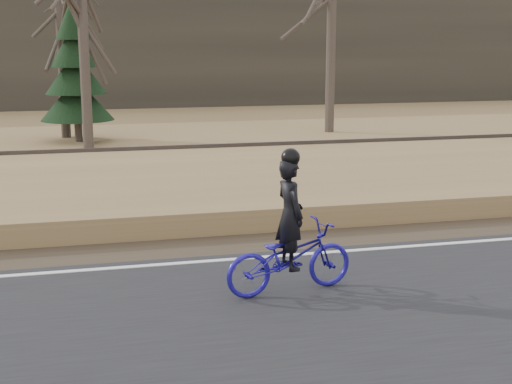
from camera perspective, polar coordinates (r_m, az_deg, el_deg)
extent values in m
plane|color=#94744B|center=(12.40, 11.70, -4.88)|extent=(120.00, 120.00, 0.00)
cube|color=black|center=(10.31, 17.72, -8.52)|extent=(120.00, 6.00, 0.06)
cube|color=silver|center=(12.55, 11.32, -4.34)|extent=(120.00, 0.12, 0.01)
cube|color=#473A2B|center=(13.44, 9.51, -3.38)|extent=(120.00, 1.60, 0.04)
cube|color=#94744B|center=(16.11, 5.34, 0.02)|extent=(120.00, 5.00, 0.44)
cube|color=slate|center=(19.67, 1.71, 2.26)|extent=(120.00, 3.00, 0.45)
cube|color=black|center=(19.63, 1.72, 3.11)|extent=(120.00, 2.40, 0.14)
cube|color=brown|center=(18.92, 2.31, 3.22)|extent=(120.00, 0.07, 0.15)
cube|color=brown|center=(20.29, 1.18, 3.82)|extent=(120.00, 0.07, 0.15)
cube|color=#383328|center=(41.01, -6.68, 11.13)|extent=(120.00, 4.00, 6.00)
imported|color=#1E148F|center=(10.06, 2.70, -5.27)|extent=(1.99, 0.97, 1.00)
imported|color=black|center=(9.90, 2.74, -1.80)|extent=(0.46, 0.62, 1.56)
sphere|color=black|center=(9.74, 2.78, 2.77)|extent=(0.26, 0.26, 0.26)
cylinder|color=#4B4037|center=(27.60, -15.34, 11.99)|extent=(0.36, 0.36, 7.50)
cylinder|color=#4B4037|center=(24.53, -13.67, 12.37)|extent=(0.36, 0.36, 7.71)
cylinder|color=#4B4037|center=(28.47, 6.06, 13.47)|extent=(0.36, 0.36, 8.64)
cylinder|color=#4B4037|center=(26.50, -14.03, 5.05)|extent=(0.28, 0.28, 1.03)
cone|color=black|center=(26.40, -14.14, 7.21)|extent=(2.60, 2.60, 1.50)
cone|color=black|center=(26.34, -14.25, 9.25)|extent=(2.15, 2.15, 1.50)
cone|color=black|center=(26.32, -14.35, 11.29)|extent=(1.70, 1.70, 1.50)
cone|color=black|center=(26.33, -14.46, 13.33)|extent=(1.25, 1.25, 1.50)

